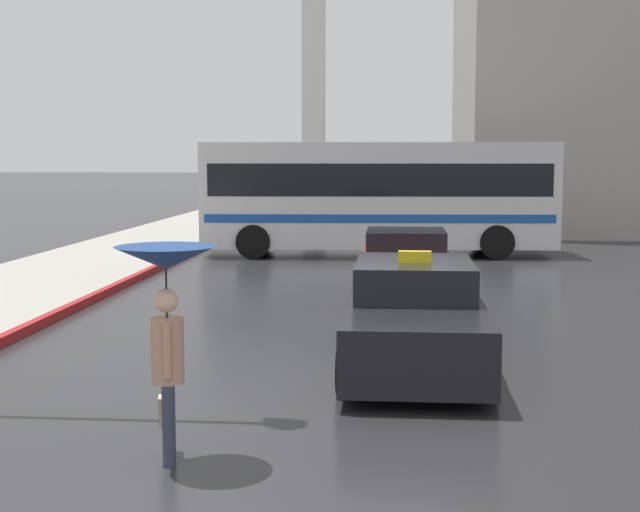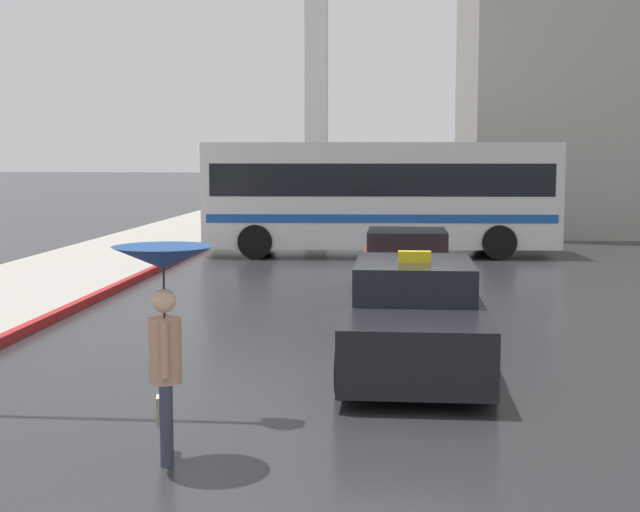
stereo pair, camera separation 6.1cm
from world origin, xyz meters
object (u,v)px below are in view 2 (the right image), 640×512
city_bus (380,193)px  monument_cross (316,26)px  sedan_red (407,266)px  pedestrian_with_umbrella (164,295)px  taxi (414,318)px

city_bus → monument_cross: (-2.90, 11.35, 6.36)m
sedan_red → pedestrian_with_umbrella: 10.39m
taxi → monument_cross: size_ratio=0.32×
taxi → monument_cross: 26.60m
taxi → sedan_red: bearing=-89.6°
city_bus → pedestrian_with_umbrella: size_ratio=4.99×
sedan_red → city_bus: (-0.73, 7.85, 1.17)m
pedestrian_with_umbrella → taxi: bearing=-44.0°
taxi → city_bus: 13.97m
taxi → monument_cross: bearing=-81.7°
sedan_red → monument_cross: 20.95m
city_bus → pedestrian_with_umbrella: (-1.59, -17.94, -0.21)m
pedestrian_with_umbrella → monument_cross: (-1.31, 29.30, 6.58)m
city_bus → monument_cross: monument_cross is taller
taxi → pedestrian_with_umbrella: bearing=59.7°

